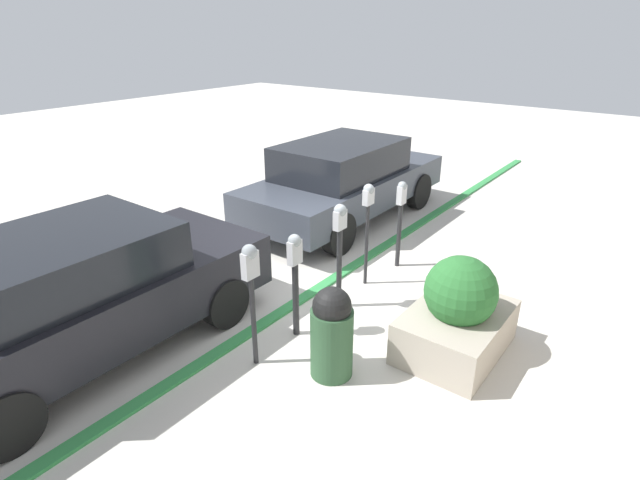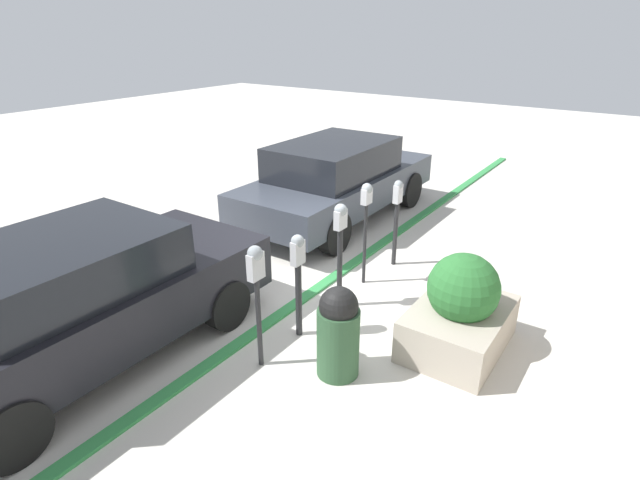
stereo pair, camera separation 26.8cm
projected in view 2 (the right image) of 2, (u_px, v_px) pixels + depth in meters
The scene contains 11 objects.
ground_plane at pixel (313, 298), 7.07m from camera, with size 40.00×40.00×0.00m, color beige.
curb_strip at pixel (308, 295), 7.10m from camera, with size 19.00×0.16×0.04m.
parking_meter_nearest at pixel (256, 278), 5.25m from camera, with size 0.19×0.17×1.48m.
parking_meter_second at pixel (298, 270), 5.88m from camera, with size 0.18×0.16×1.35m.
parking_meter_middle at pixel (340, 237), 6.46m from camera, with size 0.20×0.17×1.48m.
parking_meter_fourth at pixel (366, 209), 7.02m from camera, with size 0.18×0.15×1.54m.
parking_meter_farthest at pixel (397, 209), 7.68m from camera, with size 0.16×0.14×1.40m.
planter_box at pixel (460, 311), 5.80m from camera, with size 1.43×1.00×1.21m.
parked_car_front at pixel (81, 297), 5.50m from camera, with size 4.22×1.93×1.53m.
parked_car_middle at pixel (337, 179), 9.59m from camera, with size 4.66×1.94×1.55m.
trash_bin at pixel (338, 332), 5.34m from camera, with size 0.47×0.47×1.06m.
Camera 2 is at (-5.00, -3.59, 3.57)m, focal length 28.00 mm.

